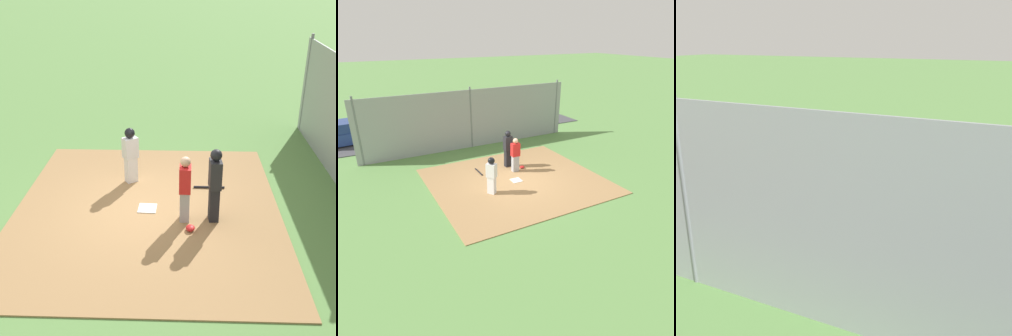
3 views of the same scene
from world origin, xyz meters
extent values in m
plane|color=#5B8947|center=(0.00, 0.00, 0.00)|extent=(140.00, 140.00, 0.00)
cube|color=#9E774C|center=(0.00, 0.00, 0.01)|extent=(7.20, 6.40, 0.03)
cube|color=white|center=(0.00, 0.00, 0.04)|extent=(0.46, 0.46, 0.02)
cube|color=#9E9EA3|center=(-0.46, -0.90, 0.41)|extent=(0.31, 0.23, 0.76)
cube|color=red|center=(-0.46, -0.90, 1.09)|extent=(0.39, 0.27, 0.60)
sphere|color=tan|center=(-0.46, -0.90, 1.51)|extent=(0.24, 0.24, 0.24)
cube|color=black|center=(-0.43, -1.57, 0.45)|extent=(0.32, 0.24, 0.84)
cube|color=#232328|center=(-0.43, -1.57, 1.20)|extent=(0.40, 0.29, 0.67)
sphere|color=black|center=(-0.43, -1.57, 1.67)|extent=(0.26, 0.26, 0.26)
cube|color=silver|center=(1.44, 0.55, 0.39)|extent=(0.35, 0.37, 0.71)
cube|color=silver|center=(1.44, 0.55, 1.02)|extent=(0.43, 0.46, 0.56)
sphere|color=tan|center=(1.44, 0.55, 1.42)|extent=(0.22, 0.22, 0.22)
sphere|color=black|center=(1.44, 0.55, 1.44)|extent=(0.27, 0.27, 0.27)
cylinder|color=black|center=(1.11, -1.56, 0.06)|extent=(0.07, 0.82, 0.06)
ellipsoid|color=red|center=(-0.91, -1.03, 0.09)|extent=(0.24, 0.20, 0.12)
cube|color=#93999E|center=(0.00, -5.05, 1.60)|extent=(12.00, 0.05, 3.20)
cylinder|color=slate|center=(0.00, -5.05, 1.68)|extent=(0.10, 0.10, 3.35)
camera|label=1|loc=(-9.07, -0.81, 5.48)|focal=46.28mm
camera|label=2|loc=(6.09, 10.52, 5.95)|focal=33.04mm
camera|label=3|loc=(4.90, -9.45, 4.07)|focal=42.85mm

